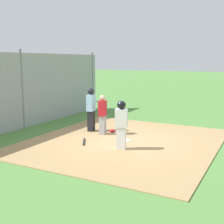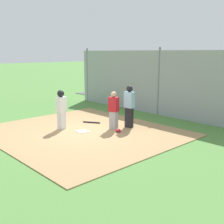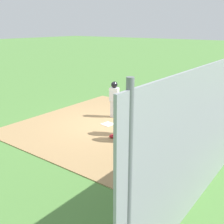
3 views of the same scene
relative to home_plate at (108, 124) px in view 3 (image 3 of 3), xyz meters
The scene contains 8 objects.
ground_plane 0.04m from the home_plate, ahead, with size 140.00×140.00×0.00m, color #51843D.
dirt_infield 0.03m from the home_plate, ahead, with size 7.20×6.40×0.03m, color #A88456.
home_plate is the anchor object (origin of this frame).
catcher 1.51m from the home_plate, 114.88° to the right, with size 0.43×0.34×1.55m.
umpire 2.20m from the home_plate, 112.88° to the right, with size 0.41×0.31×1.75m.
runner 1.34m from the home_plate, 21.13° to the left, with size 0.35×0.44×1.60m.
baseball_bat 1.42m from the home_plate, 53.40° to the right, with size 0.06×0.06×0.79m, color black.
catcher_mask 1.40m from the home_plate, 135.44° to the right, with size 0.24×0.20×0.12m, color #B21923.
Camera 3 is at (-8.37, -6.53, 3.93)m, focal length 44.06 mm.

